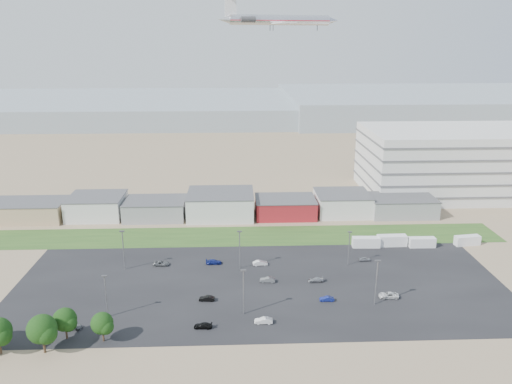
{
  "coord_description": "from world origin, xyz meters",
  "views": [
    {
      "loc": [
        -0.4,
        -90.29,
        57.7
      ],
      "look_at": [
        4.1,
        22.0,
        23.3
      ],
      "focal_mm": 35.0,
      "sensor_mm": 36.0,
      "label": 1
    }
  ],
  "objects_px": {
    "airliner": "(280,20)",
    "parked_car_3": "(203,326)",
    "box_trailer_a": "(366,242)",
    "parked_car_13": "(263,321)",
    "parked_car_7": "(267,280)",
    "parked_car_9": "(161,263)",
    "parked_car_4": "(207,298)",
    "parked_car_6": "(214,262)",
    "parked_car_0": "(389,295)",
    "parked_car_1": "(327,299)",
    "parked_car_8": "(365,259)",
    "parked_car_10": "(72,326)",
    "parked_car_11": "(260,263)",
    "parked_car_12": "(316,280)"
  },
  "relations": [
    {
      "from": "box_trailer_a",
      "to": "parked_car_6",
      "type": "relative_size",
      "value": 1.86
    },
    {
      "from": "parked_car_0",
      "to": "airliner",
      "type": "bearing_deg",
      "value": -165.79
    },
    {
      "from": "parked_car_8",
      "to": "parked_car_11",
      "type": "relative_size",
      "value": 0.83
    },
    {
      "from": "parked_car_0",
      "to": "parked_car_11",
      "type": "bearing_deg",
      "value": -118.72
    },
    {
      "from": "parked_car_9",
      "to": "parked_car_0",
      "type": "bearing_deg",
      "value": -105.96
    },
    {
      "from": "parked_car_7",
      "to": "parked_car_10",
      "type": "distance_m",
      "value": 46.3
    },
    {
      "from": "parked_car_8",
      "to": "parked_car_10",
      "type": "distance_m",
      "value": 75.74
    },
    {
      "from": "parked_car_7",
      "to": "parked_car_9",
      "type": "distance_m",
      "value": 29.72
    },
    {
      "from": "parked_car_4",
      "to": "parked_car_7",
      "type": "distance_m",
      "value": 16.97
    },
    {
      "from": "box_trailer_a",
      "to": "parked_car_10",
      "type": "distance_m",
      "value": 82.45
    },
    {
      "from": "parked_car_0",
      "to": "parked_car_13",
      "type": "bearing_deg",
      "value": -67.77
    },
    {
      "from": "airliner",
      "to": "parked_car_3",
      "type": "xyz_separation_m",
      "value": [
        -24.66,
        -110.05,
        -64.35
      ]
    },
    {
      "from": "parked_car_4",
      "to": "parked_car_12",
      "type": "relative_size",
      "value": 0.95
    },
    {
      "from": "parked_car_3",
      "to": "parked_car_10",
      "type": "bearing_deg",
      "value": -87.54
    },
    {
      "from": "airliner",
      "to": "parked_car_3",
      "type": "distance_m",
      "value": 129.85
    },
    {
      "from": "airliner",
      "to": "parked_car_12",
      "type": "relative_size",
      "value": 12.58
    },
    {
      "from": "parked_car_9",
      "to": "parked_car_13",
      "type": "relative_size",
      "value": 1.09
    },
    {
      "from": "airliner",
      "to": "parked_car_8",
      "type": "bearing_deg",
      "value": -89.1
    },
    {
      "from": "parked_car_6",
      "to": "parked_car_8",
      "type": "xyz_separation_m",
      "value": [
        40.98,
        0.23,
        -0.06
      ]
    },
    {
      "from": "parked_car_3",
      "to": "parked_car_9",
      "type": "xyz_separation_m",
      "value": [
        -13.01,
        30.75,
        0.03
      ]
    },
    {
      "from": "airliner",
      "to": "parked_car_13",
      "type": "height_order",
      "value": "airliner"
    },
    {
      "from": "box_trailer_a",
      "to": "parked_car_4",
      "type": "relative_size",
      "value": 2.17
    },
    {
      "from": "box_trailer_a",
      "to": "parked_car_3",
      "type": "distance_m",
      "value": 60.56
    },
    {
      "from": "parked_car_9",
      "to": "parked_car_12",
      "type": "height_order",
      "value": "parked_car_9"
    },
    {
      "from": "parked_car_9",
      "to": "parked_car_13",
      "type": "bearing_deg",
      "value": -135.33
    },
    {
      "from": "box_trailer_a",
      "to": "parked_car_12",
      "type": "relative_size",
      "value": 2.06
    },
    {
      "from": "parked_car_3",
      "to": "parked_car_9",
      "type": "bearing_deg",
      "value": -153.18
    },
    {
      "from": "parked_car_0",
      "to": "parked_car_13",
      "type": "relative_size",
      "value": 1.2
    },
    {
      "from": "parked_car_1",
      "to": "parked_car_13",
      "type": "relative_size",
      "value": 0.87
    },
    {
      "from": "parked_car_13",
      "to": "airliner",
      "type": "bearing_deg",
      "value": 175.43
    },
    {
      "from": "box_trailer_a",
      "to": "parked_car_13",
      "type": "xyz_separation_m",
      "value": [
        -31.95,
        -39.55,
        -0.84
      ]
    },
    {
      "from": "parked_car_1",
      "to": "parked_car_3",
      "type": "relative_size",
      "value": 0.87
    },
    {
      "from": "airliner",
      "to": "parked_car_3",
      "type": "relative_size",
      "value": 12.56
    },
    {
      "from": "parked_car_11",
      "to": "parked_car_12",
      "type": "bearing_deg",
      "value": -132.07
    },
    {
      "from": "parked_car_9",
      "to": "parked_car_10",
      "type": "relative_size",
      "value": 0.98
    },
    {
      "from": "parked_car_3",
      "to": "parked_car_8",
      "type": "xyz_separation_m",
      "value": [
        41.96,
        31.32,
        -0.0
      ]
    },
    {
      "from": "airliner",
      "to": "parked_car_9",
      "type": "distance_m",
      "value": 108.83
    },
    {
      "from": "box_trailer_a",
      "to": "parked_car_13",
      "type": "bearing_deg",
      "value": -126.84
    },
    {
      "from": "parked_car_11",
      "to": "box_trailer_a",
      "type": "bearing_deg",
      "value": -75.48
    },
    {
      "from": "parked_car_6",
      "to": "box_trailer_a",
      "type": "bearing_deg",
      "value": -78.37
    },
    {
      "from": "parked_car_1",
      "to": "parked_car_7",
      "type": "relative_size",
      "value": 0.88
    },
    {
      "from": "parked_car_1",
      "to": "parked_car_11",
      "type": "distance_m",
      "value": 24.38
    },
    {
      "from": "parked_car_1",
      "to": "parked_car_11",
      "type": "relative_size",
      "value": 0.85
    },
    {
      "from": "parked_car_7",
      "to": "parked_car_8",
      "type": "xyz_separation_m",
      "value": [
        27.23,
        11.23,
        -0.07
      ]
    },
    {
      "from": "parked_car_1",
      "to": "parked_car_10",
      "type": "height_order",
      "value": "parked_car_10"
    },
    {
      "from": "airliner",
      "to": "parked_car_1",
      "type": "bearing_deg",
      "value": -99.68
    },
    {
      "from": "parked_car_4",
      "to": "parked_car_6",
      "type": "height_order",
      "value": "parked_car_6"
    },
    {
      "from": "parked_car_3",
      "to": "parked_car_7",
      "type": "bearing_deg",
      "value": 147.64
    },
    {
      "from": "parked_car_8",
      "to": "parked_car_11",
      "type": "bearing_deg",
      "value": 91.62
    },
    {
      "from": "parked_car_6",
      "to": "parked_car_9",
      "type": "distance_m",
      "value": 13.99
    }
  ]
}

